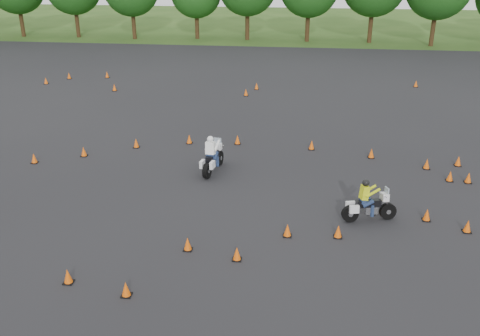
{
  "coord_description": "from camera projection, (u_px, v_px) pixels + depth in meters",
  "views": [
    {
      "loc": [
        2.26,
        -15.64,
        9.68
      ],
      "look_at": [
        0.0,
        4.0,
        1.2
      ],
      "focal_mm": 40.0,
      "sensor_mm": 36.0,
      "label": 1
    }
  ],
  "objects": [
    {
      "name": "asphalt_pad",
      "position": [
        245.0,
        175.0,
        23.81
      ],
      "size": [
        62.0,
        62.0,
        0.0
      ],
      "primitive_type": "plane",
      "color": "black",
      "rests_on": "ground"
    },
    {
      "name": "ground",
      "position": [
        227.0,
        246.0,
        18.34
      ],
      "size": [
        140.0,
        140.0,
        0.0
      ],
      "primitive_type": "plane",
      "color": "#2D5119",
      "rests_on": "ground"
    },
    {
      "name": "rider_yellow",
      "position": [
        371.0,
        201.0,
        19.65
      ],
      "size": [
        2.18,
        1.15,
        1.61
      ],
      "primitive_type": null,
      "rotation": [
        0.0,
        0.0,
        0.25
      ],
      "color": "#C9D513",
      "rests_on": "ground"
    },
    {
      "name": "traffic_cones",
      "position": [
        270.0,
        187.0,
        22.1
      ],
      "size": [
        33.4,
        32.85,
        0.45
      ],
      "color": "#F55C0A",
      "rests_on": "asphalt_pad"
    },
    {
      "name": "rider_white",
      "position": [
        213.0,
        153.0,
        23.87
      ],
      "size": [
        1.12,
        2.35,
        1.74
      ],
      "primitive_type": null,
      "rotation": [
        0.0,
        0.0,
        1.38
      ],
      "color": "white",
      "rests_on": "ground"
    },
    {
      "name": "treeline",
      "position": [
        326.0,
        0.0,
        48.12
      ],
      "size": [
        86.8,
        32.22,
        10.73
      ],
      "color": "#194915",
      "rests_on": "ground"
    }
  ]
}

